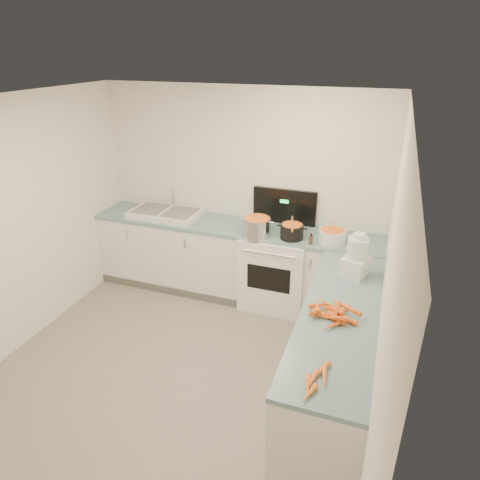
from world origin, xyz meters
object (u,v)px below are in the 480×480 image
(spice_jar, at_px, (329,241))
(extract_bottle, at_px, (311,240))
(mixing_bowl, at_px, (332,236))
(steel_pot, at_px, (257,228))
(food_processor, at_px, (356,258))
(sink, at_px, (166,213))
(black_pot, at_px, (292,232))
(stove, at_px, (276,267))

(spice_jar, bearing_deg, extract_bottle, -164.77)
(mixing_bowl, distance_m, extract_bottle, 0.25)
(steel_pot, xyz_separation_m, food_processor, (1.13, -0.55, 0.08))
(spice_jar, bearing_deg, mixing_bowl, 81.05)
(sink, relative_size, black_pot, 3.37)
(extract_bottle, relative_size, spice_jar, 1.16)
(extract_bottle, height_order, food_processor, food_processor)
(stove, xyz_separation_m, mixing_bowl, (0.63, -0.06, 0.53))
(sink, bearing_deg, extract_bottle, -6.93)
(stove, relative_size, black_pot, 5.33)
(black_pot, relative_size, extract_bottle, 2.50)
(mixing_bowl, height_order, spice_jar, mixing_bowl)
(food_processor, bearing_deg, black_pot, 140.74)
(sink, xyz_separation_m, spice_jar, (2.06, -0.18, 0.01))
(mixing_bowl, bearing_deg, spice_jar, -98.95)
(food_processor, bearing_deg, spice_jar, 119.62)
(stove, relative_size, spice_jar, 15.48)
(stove, xyz_separation_m, steel_pot, (-0.20, -0.18, 0.56))
(stove, distance_m, spice_jar, 0.81)
(sink, distance_m, steel_pot, 1.27)
(mixing_bowl, bearing_deg, steel_pot, -171.95)
(sink, xyz_separation_m, food_processor, (2.39, -0.75, 0.14))
(stove, height_order, steel_pot, stove)
(steel_pot, relative_size, food_processor, 0.75)
(steel_pot, xyz_separation_m, black_pot, (0.39, 0.06, -0.02))
(sink, xyz_separation_m, steel_pot, (1.25, -0.19, 0.06))
(black_pot, bearing_deg, sink, 175.21)
(black_pot, xyz_separation_m, mixing_bowl, (0.44, 0.06, -0.00))
(stove, distance_m, black_pot, 0.58)
(stove, bearing_deg, food_processor, -37.97)
(mixing_bowl, bearing_deg, food_processor, -65.20)
(sink, relative_size, spice_jar, 9.79)
(stove, height_order, mixing_bowl, stove)
(steel_pot, relative_size, mixing_bowl, 1.06)
(spice_jar, bearing_deg, steel_pot, -178.71)
(sink, relative_size, extract_bottle, 8.44)
(steel_pot, distance_m, spice_jar, 0.81)
(steel_pot, bearing_deg, stove, 42.27)
(sink, bearing_deg, food_processor, -17.38)
(sink, height_order, spice_jar, sink)
(black_pot, distance_m, extract_bottle, 0.25)
(stove, bearing_deg, sink, 179.38)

